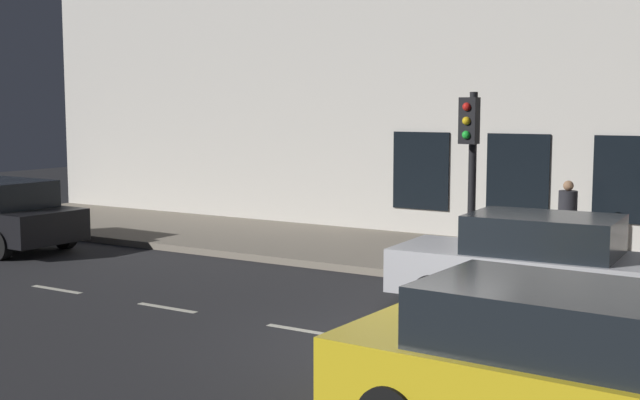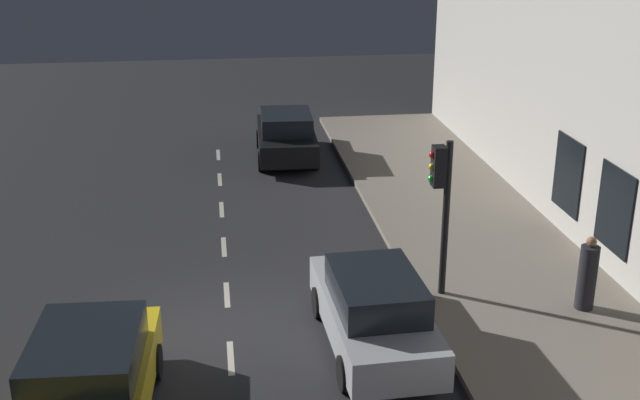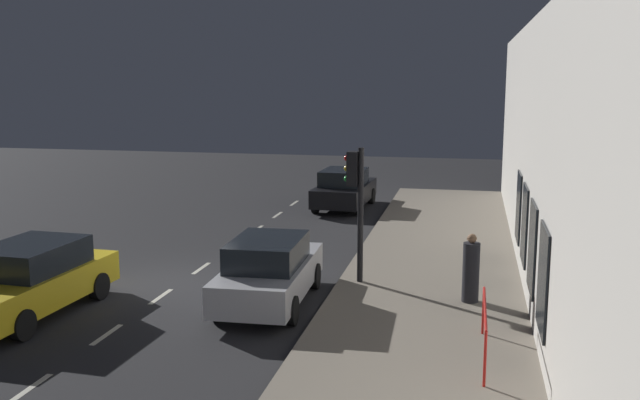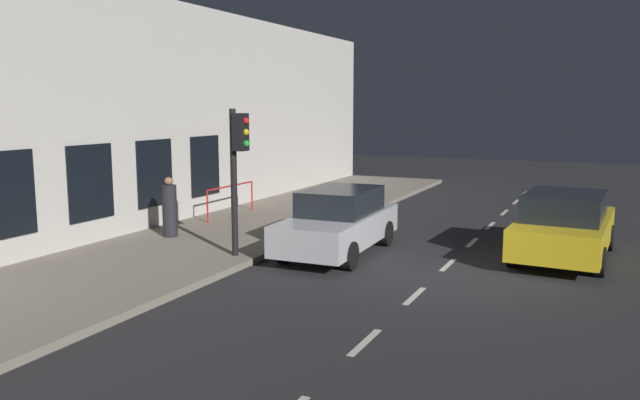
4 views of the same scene
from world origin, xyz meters
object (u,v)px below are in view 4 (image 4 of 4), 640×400
(traffic_light, at_px, (238,157))
(pedestrian_0, at_px, (170,210))
(parked_car_2, at_px, (339,221))
(parked_car_1, at_px, (564,225))

(traffic_light, bearing_deg, pedestrian_0, -20.48)
(parked_car_2, height_order, pedestrian_0, pedestrian_0)
(traffic_light, distance_m, parked_car_2, 2.97)
(parked_car_1, height_order, parked_car_2, same)
(pedestrian_0, bearing_deg, parked_car_2, 60.26)
(traffic_light, relative_size, pedestrian_0, 2.13)
(parked_car_2, bearing_deg, pedestrian_0, 6.88)
(traffic_light, xyz_separation_m, parked_car_2, (-1.72, -1.77, -1.65))
(parked_car_1, distance_m, parked_car_2, 5.31)
(traffic_light, height_order, parked_car_1, traffic_light)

